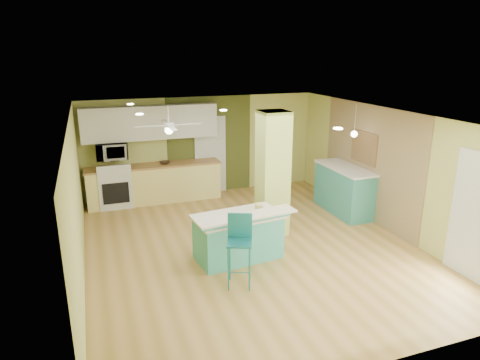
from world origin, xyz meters
The scene contains 23 objects.
floor centered at (0.00, 0.00, -0.01)m, with size 6.00×7.00×0.01m, color olive.
ceiling centered at (0.00, 0.00, 2.50)m, with size 6.00×7.00×0.01m, color white.
wall_back centered at (0.00, 3.50, 1.25)m, with size 6.00×0.01×2.50m, color #BEC167.
wall_front centered at (0.00, -3.50, 1.25)m, with size 6.00×0.01×2.50m, color #BEC167.
wall_left centered at (-3.00, 0.00, 1.25)m, with size 0.01×7.00×2.50m, color #BEC167.
wall_right centered at (3.00, 0.00, 1.25)m, with size 0.01×7.00×2.50m, color #BEC167.
wood_panel centered at (2.99, 0.60, 1.25)m, with size 0.02×3.40×2.50m, color #816849.
olive_accent centered at (0.20, 3.49, 1.25)m, with size 2.20×0.02×2.50m, color #474E1F.
interior_door centered at (0.20, 3.46, 1.00)m, with size 0.82×0.05×2.00m, color silver.
french_door centered at (2.97, -2.30, 1.05)m, with size 0.04×1.08×2.10m, color silver.
column centered at (0.65, 0.50, 1.25)m, with size 0.55×0.55×2.50m, color #B6CB5E.
kitchen_run centered at (-1.30, 3.20, 0.47)m, with size 3.25×0.63×0.94m.
stove centered at (-2.25, 3.19, 0.46)m, with size 0.76×0.66×1.08m.
upper_cabinets centered at (-1.30, 3.32, 1.95)m, with size 3.20×0.34×0.80m, color silver.
microwave centered at (-2.25, 3.20, 1.35)m, with size 0.70×0.48×0.39m, color silver.
ceiling_fan centered at (-1.10, 2.00, 2.08)m, with size 1.41×1.41×0.61m.
pendant_lamp centered at (2.65, 0.75, 1.88)m, with size 0.14×0.14×0.69m.
wall_decor centered at (2.96, 0.80, 1.55)m, with size 0.03×0.90×0.70m, color brown.
peninsula centered at (-0.37, -0.36, 0.44)m, with size 1.81×1.13×0.95m.
bar_stool centered at (-0.64, -1.17, 0.78)m, with size 0.50×0.50×1.17m.
side_counter centered at (2.70, 1.03, 0.54)m, with size 0.71×1.67×1.08m.
fruit_bowl centered at (-1.03, 3.18, 0.97)m, with size 0.26×0.26×0.06m, color #342015.
canister centered at (0.04, -0.30, 0.90)m, with size 0.15×0.15×0.15m, color gold.
Camera 1 is at (-2.69, -6.94, 3.60)m, focal length 32.00 mm.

